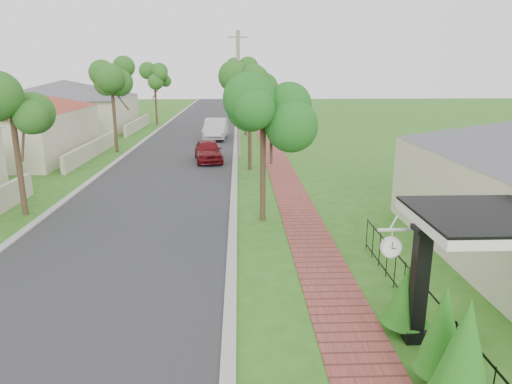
# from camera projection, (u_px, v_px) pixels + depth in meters

# --- Properties ---
(ground) EXTENTS (160.00, 160.00, 0.00)m
(ground) POSITION_uv_depth(u_px,v_px,m) (202.00, 318.00, 10.44)
(ground) COLOR #296117
(ground) RESTS_ON ground
(road) EXTENTS (7.00, 120.00, 0.02)m
(road) POSITION_uv_depth(u_px,v_px,m) (179.00, 157.00, 29.63)
(road) COLOR #28282B
(road) RESTS_ON ground
(kerb_right) EXTENTS (0.30, 120.00, 0.10)m
(kerb_right) POSITION_uv_depth(u_px,v_px,m) (235.00, 157.00, 29.76)
(kerb_right) COLOR #9E9E99
(kerb_right) RESTS_ON ground
(kerb_left) EXTENTS (0.30, 120.00, 0.10)m
(kerb_left) POSITION_uv_depth(u_px,v_px,m) (123.00, 157.00, 29.49)
(kerb_left) COLOR #9E9E99
(kerb_left) RESTS_ON ground
(sidewalk) EXTENTS (1.50, 120.00, 0.03)m
(sidewalk) POSITION_uv_depth(u_px,v_px,m) (275.00, 156.00, 29.86)
(sidewalk) COLOR #97443C
(sidewalk) RESTS_ON ground
(porch_post) EXTENTS (0.48, 0.48, 2.52)m
(porch_post) POSITION_uv_depth(u_px,v_px,m) (418.00, 291.00, 9.35)
(porch_post) COLOR black
(porch_post) RESTS_ON ground
(picket_fence) EXTENTS (0.03, 8.02, 1.00)m
(picket_fence) POSITION_uv_depth(u_px,v_px,m) (414.00, 293.00, 10.48)
(picket_fence) COLOR black
(picket_fence) RESTS_ON ground
(street_trees) EXTENTS (10.70, 37.65, 5.89)m
(street_trees) POSITION_uv_depth(u_px,v_px,m) (189.00, 82.00, 35.05)
(street_trees) COLOR #382619
(street_trees) RESTS_ON ground
(hedge_row) EXTENTS (0.92, 3.39, 2.17)m
(hedge_row) POSITION_uv_depth(u_px,v_px,m) (437.00, 331.00, 8.23)
(hedge_row) COLOR #125A14
(hedge_row) RESTS_ON ground
(far_house_grey) EXTENTS (15.56, 15.56, 4.60)m
(far_house_grey) POSITION_uv_depth(u_px,v_px,m) (67.00, 105.00, 42.09)
(far_house_grey) COLOR beige
(far_house_grey) RESTS_ON ground
(parked_car_red) EXTENTS (2.11, 4.09, 1.33)m
(parked_car_red) POSITION_uv_depth(u_px,v_px,m) (208.00, 151.00, 28.04)
(parked_car_red) COLOR maroon
(parked_car_red) RESTS_ON ground
(parked_car_white) EXTENTS (1.87, 4.95, 1.61)m
(parked_car_white) POSITION_uv_depth(u_px,v_px,m) (216.00, 129.00, 37.21)
(parked_car_white) COLOR #BCBCBE
(parked_car_white) RESTS_ON ground
(near_tree) EXTENTS (1.95, 1.95, 5.01)m
(near_tree) POSITION_uv_depth(u_px,v_px,m) (263.00, 114.00, 16.22)
(near_tree) COLOR #382619
(near_tree) RESTS_ON ground
(utility_pole) EXTENTS (1.20, 0.24, 7.81)m
(utility_pole) POSITION_uv_depth(u_px,v_px,m) (238.00, 95.00, 28.74)
(utility_pole) COLOR gray
(utility_pole) RESTS_ON ground
(station_clock) EXTENTS (0.75, 0.13, 0.64)m
(station_clock) POSITION_uv_depth(u_px,v_px,m) (391.00, 246.00, 9.50)
(station_clock) COLOR white
(station_clock) RESTS_ON ground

